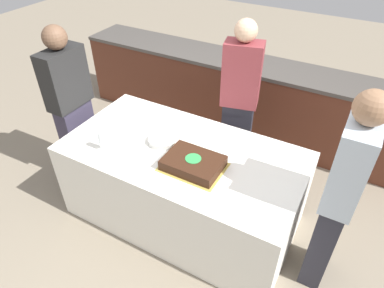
# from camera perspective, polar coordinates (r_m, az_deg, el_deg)

# --- Properties ---
(ground_plane) EXTENTS (14.00, 14.00, 0.00)m
(ground_plane) POSITION_cam_1_polar(r_m,az_deg,el_deg) (3.35, -1.35, -11.53)
(ground_plane) COLOR gray
(back_counter) EXTENTS (4.40, 0.58, 0.92)m
(back_counter) POSITION_cam_1_polar(r_m,az_deg,el_deg) (4.21, 9.67, 7.45)
(back_counter) COLOR #5B2D1E
(back_counter) RESTS_ON ground_plane
(dining_table) EXTENTS (2.00, 1.04, 0.78)m
(dining_table) POSITION_cam_1_polar(r_m,az_deg,el_deg) (3.07, -1.45, -6.77)
(dining_table) COLOR white
(dining_table) RESTS_ON ground_plane
(cake) EXTENTS (0.48, 0.36, 0.09)m
(cake) POSITION_cam_1_polar(r_m,az_deg,el_deg) (2.62, 0.20, -3.19)
(cake) COLOR gold
(cake) RESTS_ON dining_table
(plate_stack) EXTENTS (0.24, 0.24, 0.04)m
(plate_stack) POSITION_cam_1_polar(r_m,az_deg,el_deg) (2.90, -4.96, 0.63)
(plate_stack) COLOR white
(plate_stack) RESTS_ON dining_table
(wine_glass) EXTENTS (0.07, 0.07, 0.17)m
(wine_glass) POSITION_cam_1_polar(r_m,az_deg,el_deg) (2.85, -14.85, 0.96)
(wine_glass) COLOR white
(wine_glass) RESTS_ON dining_table
(side_plate_near_cake) EXTENTS (0.22, 0.22, 0.00)m
(side_plate_near_cake) POSITION_cam_1_polar(r_m,az_deg,el_deg) (2.84, 5.15, -0.66)
(side_plate_near_cake) COLOR white
(side_plate_near_cake) RESTS_ON dining_table
(person_cutting_cake) EXTENTS (0.37, 0.27, 1.67)m
(person_cutting_cake) POSITION_cam_1_polar(r_m,az_deg,el_deg) (3.25, 7.81, 6.45)
(person_cutting_cake) COLOR #282833
(person_cutting_cake) RESTS_ON ground_plane
(person_seated_left) EXTENTS (0.21, 0.42, 1.61)m
(person_seated_left) POSITION_cam_1_polar(r_m,az_deg,el_deg) (3.46, -19.37, 5.84)
(person_seated_left) COLOR #383347
(person_seated_left) RESTS_ON ground_plane
(person_seated_right) EXTENTS (0.21, 0.40, 1.66)m
(person_seated_right) POSITION_cam_1_polar(r_m,az_deg,el_deg) (2.52, 23.32, -7.98)
(person_seated_right) COLOR #282833
(person_seated_right) RESTS_ON ground_plane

